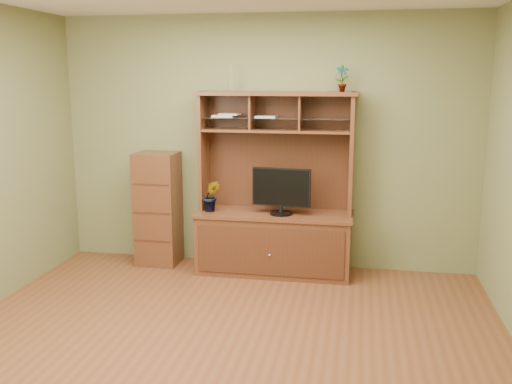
# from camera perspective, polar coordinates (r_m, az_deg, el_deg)

# --- Properties ---
(room) EXTENTS (4.54, 4.04, 2.74)m
(room) POSITION_cam_1_polar(r_m,az_deg,el_deg) (4.22, -3.45, 1.90)
(room) COLOR brown
(room) RESTS_ON ground
(media_hutch) EXTENTS (1.66, 0.61, 1.90)m
(media_hutch) POSITION_cam_1_polar(r_m,az_deg,el_deg) (6.03, 1.85, -3.21)
(media_hutch) COLOR #462314
(media_hutch) RESTS_ON room
(monitor) EXTENTS (0.61, 0.23, 0.48)m
(monitor) POSITION_cam_1_polar(r_m,az_deg,el_deg) (5.85, 2.53, 0.18)
(monitor) COLOR black
(monitor) RESTS_ON media_hutch
(orchid_plant) EXTENTS (0.21, 0.18, 0.33)m
(orchid_plant) POSITION_cam_1_polar(r_m,az_deg,el_deg) (6.01, -4.49, -0.40)
(orchid_plant) COLOR #326021
(orchid_plant) RESTS_ON media_hutch
(top_plant) EXTENTS (0.16, 0.12, 0.27)m
(top_plant) POSITION_cam_1_polar(r_m,az_deg,el_deg) (5.85, 8.60, 11.20)
(top_plant) COLOR #335D20
(top_plant) RESTS_ON media_hutch
(reed_diffuser) EXTENTS (0.05, 0.05, 0.27)m
(reed_diffuser) POSITION_cam_1_polar(r_m,az_deg,el_deg) (5.99, -2.50, 11.04)
(reed_diffuser) COLOR silver
(reed_diffuser) RESTS_ON media_hutch
(magazines) EXTENTS (0.68, 0.19, 0.04)m
(magazines) POSITION_cam_1_polar(r_m,az_deg,el_deg) (5.99, -1.68, 7.64)
(magazines) COLOR silver
(magazines) RESTS_ON media_hutch
(side_cabinet) EXTENTS (0.44, 0.40, 1.24)m
(side_cabinet) POSITION_cam_1_polar(r_m,az_deg,el_deg) (6.37, -9.77, -1.65)
(side_cabinet) COLOR #462314
(side_cabinet) RESTS_ON room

